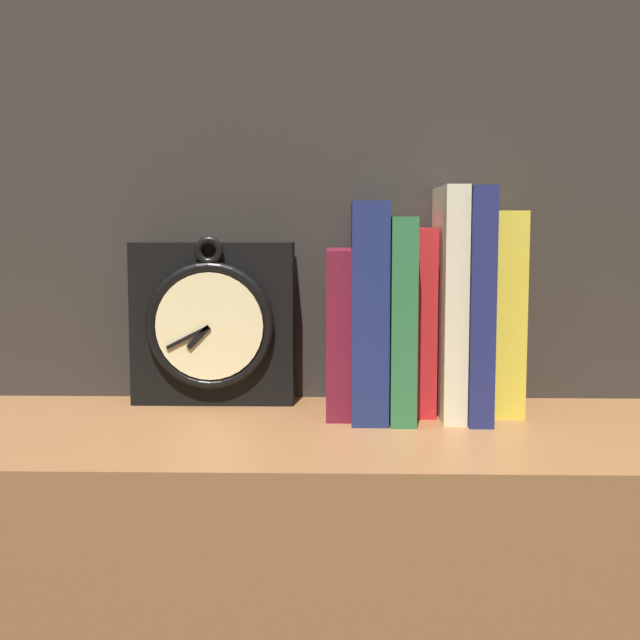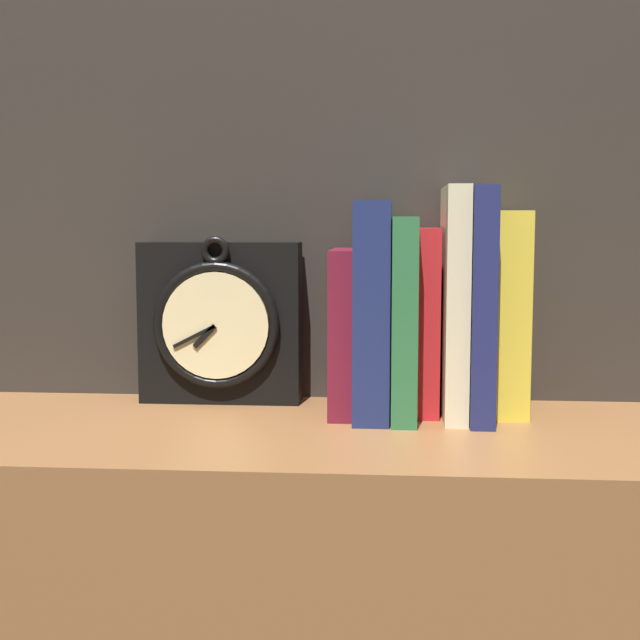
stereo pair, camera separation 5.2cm
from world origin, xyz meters
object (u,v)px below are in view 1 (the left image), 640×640
clock (213,323)px  book_slot3_red (422,319)px  book_slot0_maroon (339,331)px  book_slot1_navy (369,309)px  book_slot6_yellow (502,311)px  book_slot2_green (400,316)px  book_slot5_navy (473,302)px  book_slot4_cream (449,301)px

clock → book_slot3_red: 0.24m
clock → book_slot0_maroon: (0.15, -0.04, -0.00)m
book_slot3_red → clock: bearing=173.4°
book_slot1_navy → book_slot0_maroon: bearing=162.7°
clock → book_slot3_red: book_slot3_red is taller
book_slot6_yellow → book_slot3_red: bearing=-179.5°
book_slot6_yellow → book_slot0_maroon: bearing=-176.6°
book_slot3_red → book_slot2_green: bearing=-140.2°
book_slot1_navy → book_slot6_yellow: size_ratio=1.04×
book_slot5_navy → book_slot6_yellow: 0.04m
clock → book_slot6_yellow: 0.33m
clock → book_slot4_cream: bearing=-9.3°
clock → book_slot1_navy: book_slot1_navy is taller
clock → book_slot6_yellow: size_ratio=0.88×
book_slot2_green → book_slot4_cream: book_slot4_cream is taller
clock → book_slot0_maroon: size_ratio=1.08×
book_slot2_green → book_slot6_yellow: size_ratio=0.97×
book_slot1_navy → book_slot4_cream: (0.09, 0.00, 0.01)m
book_slot3_red → book_slot5_navy: size_ratio=0.82×
book_slot5_navy → book_slot4_cream: bearing=168.5°
book_slot4_cream → book_slot6_yellow: book_slot4_cream is taller
book_slot0_maroon → book_slot3_red: book_slot3_red is taller
book_slot0_maroon → book_slot5_navy: book_slot5_navy is taller
book_slot3_red → book_slot1_navy: bearing=-161.4°
book_slot1_navy → clock: bearing=165.1°
clock → book_slot4_cream: 0.27m
book_slot1_navy → book_slot2_green: size_ratio=1.07×
book_slot3_red → book_slot5_navy: book_slot5_navy is taller
book_slot3_red → book_slot6_yellow: size_ratio=0.92×
book_slot4_cream → clock: bearing=170.7°
book_slot3_red → book_slot5_navy: bearing=-22.0°
book_slot0_maroon → book_slot3_red: size_ratio=0.89×
book_slot0_maroon → book_slot6_yellow: book_slot6_yellow is taller
book_slot2_green → book_slot5_navy: size_ratio=0.87×
book_slot2_green → book_slot4_cream: size_ratio=0.87×
book_slot2_green → book_slot0_maroon: bearing=170.0°
book_slot2_green → book_slot5_navy: (0.08, 0.00, 0.02)m
book_slot1_navy → book_slot6_yellow: book_slot1_navy is taller
book_slot0_maroon → book_slot1_navy: bearing=-17.3°
book_slot2_green → book_slot6_yellow: bearing=11.1°
book_slot2_green → book_slot3_red: size_ratio=1.06×
clock → book_slot3_red: bearing=-6.6°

